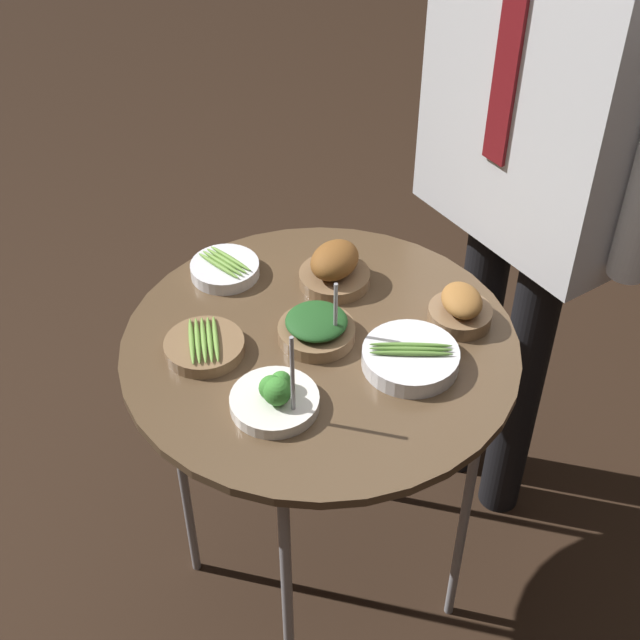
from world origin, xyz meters
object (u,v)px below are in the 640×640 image
(bowl_roast_center, at_px, (461,309))
(bowl_asparagus_front_left, at_px, (410,358))
(bowl_spinach_near_rim, at_px, (317,328))
(waiter_figure, at_px, (540,129))
(bowl_asparagus_mid_right, at_px, (225,269))
(bowl_roast_back_left, at_px, (335,268))
(bowl_asparagus_far_rim, at_px, (204,346))
(serving_cart, at_px, (320,364))
(bowl_broccoli_front_right, at_px, (275,397))

(bowl_roast_center, bearing_deg, bowl_asparagus_front_left, -74.32)
(bowl_spinach_near_rim, relative_size, waiter_figure, 0.09)
(bowl_roast_center, bearing_deg, bowl_asparagus_mid_right, -141.42)
(bowl_roast_back_left, height_order, waiter_figure, waiter_figure)
(bowl_roast_back_left, relative_size, bowl_asparagus_front_left, 0.82)
(bowl_spinach_near_rim, xyz_separation_m, bowl_asparagus_far_rim, (-0.08, -0.18, -0.01))
(serving_cart, bearing_deg, waiter_figure, 94.89)
(bowl_asparagus_mid_right, bearing_deg, serving_cart, 9.59)
(bowl_broccoli_front_right, bearing_deg, bowl_asparagus_mid_right, 163.60)
(bowl_asparagus_mid_right, distance_m, waiter_figure, 0.65)
(serving_cart, distance_m, bowl_roast_center, 0.27)
(bowl_asparagus_mid_right, bearing_deg, bowl_spinach_near_rim, 10.30)
(bowl_broccoli_front_right, bearing_deg, bowl_asparagus_far_rim, -169.64)
(bowl_spinach_near_rim, bearing_deg, waiter_figure, 93.72)
(waiter_figure, bearing_deg, serving_cart, -85.11)
(waiter_figure, bearing_deg, bowl_asparagus_far_rim, -93.59)
(bowl_broccoli_front_right, height_order, bowl_roast_back_left, bowl_broccoli_front_right)
(serving_cart, xyz_separation_m, bowl_roast_center, (0.09, 0.24, 0.08))
(bowl_spinach_near_rim, bearing_deg, bowl_asparagus_front_left, 32.61)
(bowl_spinach_near_rim, xyz_separation_m, waiter_figure, (-0.03, 0.52, 0.21))
(serving_cart, bearing_deg, bowl_spinach_near_rim, 172.84)
(bowl_broccoli_front_right, height_order, bowl_asparagus_front_left, bowl_broccoli_front_right)
(bowl_asparagus_front_left, distance_m, bowl_asparagus_mid_right, 0.42)
(bowl_broccoli_front_right, distance_m, bowl_asparagus_mid_right, 0.37)
(bowl_asparagus_front_left, xyz_separation_m, bowl_roast_center, (-0.04, 0.14, 0.01))
(bowl_roast_center, distance_m, waiter_figure, 0.38)
(bowl_broccoli_front_right, bearing_deg, bowl_asparagus_front_left, 79.91)
(bowl_spinach_near_rim, height_order, waiter_figure, waiter_figure)
(bowl_asparagus_far_rim, height_order, waiter_figure, waiter_figure)
(bowl_roast_back_left, distance_m, bowl_asparagus_far_rim, 0.30)
(bowl_roast_back_left, bearing_deg, bowl_roast_center, 29.76)
(bowl_asparagus_far_rim, height_order, bowl_asparagus_mid_right, bowl_asparagus_mid_right)
(bowl_spinach_near_rim, relative_size, bowl_asparagus_mid_right, 1.05)
(bowl_spinach_near_rim, relative_size, bowl_roast_center, 1.19)
(serving_cart, bearing_deg, bowl_roast_center, 68.54)
(bowl_roast_back_left, bearing_deg, bowl_asparagus_far_rim, -83.42)
(bowl_asparagus_front_left, height_order, waiter_figure, waiter_figure)
(bowl_asparagus_front_left, bearing_deg, bowl_roast_center, 105.68)
(bowl_roast_center, relative_size, bowl_asparagus_mid_right, 0.88)
(bowl_asparagus_far_rim, xyz_separation_m, waiter_figure, (0.04, 0.70, 0.23))
(bowl_asparagus_front_left, height_order, bowl_asparagus_far_rim, bowl_asparagus_front_left)
(bowl_asparagus_front_left, bearing_deg, bowl_asparagus_far_rim, -129.07)
(bowl_asparagus_far_rim, bearing_deg, bowl_roast_back_left, 96.58)
(bowl_spinach_near_rim, bearing_deg, bowl_broccoli_front_right, -55.57)
(serving_cart, distance_m, waiter_figure, 0.60)
(bowl_broccoli_front_right, xyz_separation_m, bowl_asparagus_mid_right, (-0.35, 0.10, -0.01))
(serving_cart, bearing_deg, bowl_asparagus_far_rim, -116.15)
(bowl_roast_back_left, relative_size, bowl_asparagus_mid_right, 1.03)
(bowl_spinach_near_rim, distance_m, bowl_roast_center, 0.26)
(serving_cart, relative_size, bowl_roast_center, 6.68)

